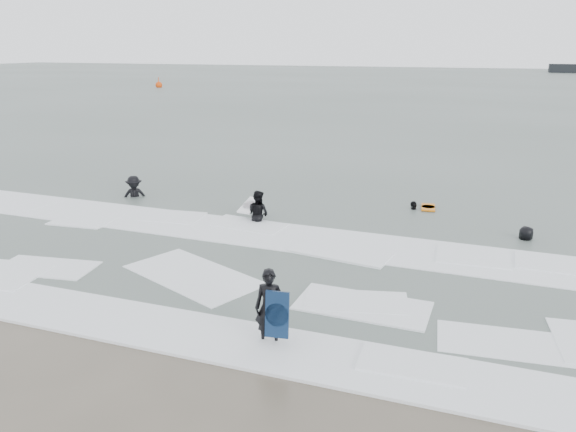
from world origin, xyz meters
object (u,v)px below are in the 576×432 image
(surfer_breaker, at_px, (135,198))
(surfer_wading, at_px, (258,223))
(surfer_right_far, at_px, (525,241))
(buoy, at_px, (159,85))
(surfer_centre, at_px, (270,344))
(surfer_right_near, at_px, (414,210))

(surfer_breaker, bearing_deg, surfer_wading, -45.66)
(surfer_right_far, bearing_deg, buoy, -82.88)
(surfer_centre, height_order, surfer_right_far, surfer_centre)
(surfer_centre, height_order, surfer_breaker, surfer_breaker)
(surfer_centre, xyz_separation_m, buoy, (-44.14, 63.17, 0.42))
(buoy, bearing_deg, surfer_breaker, -57.60)
(surfer_breaker, height_order, surfer_right_far, surfer_breaker)
(buoy, bearing_deg, surfer_right_far, -47.79)
(buoy, bearing_deg, surfer_wading, -53.90)
(surfer_centre, distance_m, buoy, 77.06)
(surfer_right_near, relative_size, surfer_right_far, 0.92)
(surfer_wading, relative_size, surfer_breaker, 0.96)
(surfer_right_far, bearing_deg, surfer_wading, -27.04)
(surfer_right_near, bearing_deg, surfer_wading, -13.90)
(surfer_centre, bearing_deg, surfer_breaker, 126.55)
(surfer_right_near, distance_m, surfer_right_far, 4.48)
(surfer_wading, relative_size, surfer_right_near, 1.13)
(buoy, bearing_deg, surfer_right_near, -48.91)
(buoy, bearing_deg, surfer_centre, -55.06)
(surfer_wading, distance_m, surfer_right_far, 8.84)
(surfer_right_near, bearing_deg, buoy, -98.41)
(surfer_breaker, relative_size, surfer_right_near, 1.18)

